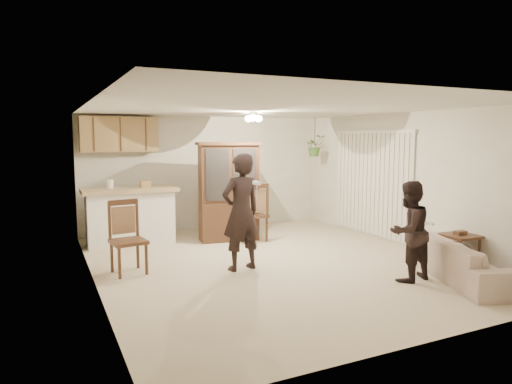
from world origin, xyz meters
name	(u,v)px	position (x,y,z in m)	size (l,w,h in m)	color
floor	(273,263)	(0.00, 0.00, 0.00)	(6.50, 6.50, 0.00)	#BAAB8C
ceiling	(274,108)	(0.00, 0.00, 2.50)	(5.50, 6.50, 0.02)	silver
wall_back	(207,173)	(0.00, 3.25, 1.25)	(5.50, 0.02, 2.50)	beige
wall_front	(431,219)	(0.00, -3.25, 1.25)	(5.50, 0.02, 2.50)	beige
wall_left	(92,196)	(-2.75, 0.00, 1.25)	(0.02, 6.50, 2.50)	beige
wall_right	(405,180)	(2.75, 0.00, 1.25)	(0.02, 6.50, 2.50)	beige
breakfast_bar	(131,218)	(-1.85, 2.35, 0.50)	(1.60, 0.55, 1.00)	white
bar_top	(130,190)	(-1.85, 2.35, 1.05)	(1.75, 0.70, 0.08)	tan
upper_cabinets	(119,134)	(-1.90, 3.07, 2.10)	(1.50, 0.34, 0.70)	olive
vertical_blinds	(371,184)	(2.71, 0.90, 1.10)	(0.06, 2.30, 2.10)	silver
ceiling_fixture	(253,117)	(0.20, 1.20, 2.40)	(0.36, 0.36, 0.20)	#FEE4BF
hanging_plant	(315,146)	(2.30, 2.40, 1.85)	(0.43, 0.37, 0.48)	#366227
plant_cord	(315,131)	(2.30, 2.40, 2.17)	(0.01, 0.01, 0.65)	black
sofa	(466,255)	(2.05, -1.99, 0.37)	(1.87, 0.73, 0.73)	beige
adult	(241,212)	(-0.62, -0.11, 0.90)	(0.66, 0.43, 1.80)	black
child	(409,234)	(1.30, -1.63, 0.68)	(0.66, 0.51, 1.35)	black
china_hutch	(229,192)	(-0.02, 1.88, 0.96)	(1.29, 0.65, 1.95)	#371D14
side_table	(459,251)	(2.46, -1.52, 0.28)	(0.51, 0.51, 0.60)	#371D14
chair_bar	(129,253)	(-2.23, 0.42, 0.31)	(0.54, 0.54, 1.10)	#371D14
chair_hutch_left	(224,220)	(0.11, 2.47, 0.30)	(0.67, 0.67, 1.08)	#371D14
chair_hutch_right	(252,225)	(0.36, 1.61, 0.32)	(0.55, 0.55, 1.15)	#371D14
controller_adult	(257,183)	(-0.55, -0.52, 1.38)	(0.05, 0.16, 0.05)	white
controller_child	(430,224)	(1.35, -1.96, 0.88)	(0.04, 0.12, 0.04)	white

